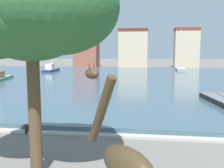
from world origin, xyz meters
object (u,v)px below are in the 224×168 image
giraffe_statue (124,167)px  sailboat_grey (180,70)px  shade_tree (25,14)px  sailboat_navy (52,70)px  mooring_bollard (27,129)px

giraffe_statue → sailboat_grey: sailboat_grey is taller
sailboat_grey → shade_tree: sailboat_grey is taller
sailboat_navy → sailboat_grey: bearing=14.0°
giraffe_statue → sailboat_navy: sailboat_navy is taller
sailboat_navy → mooring_bollard: bearing=-70.8°
sailboat_grey → shade_tree: 50.00m
shade_tree → mooring_bollard: bearing=117.8°
giraffe_statue → sailboat_grey: 52.41m
giraffe_statue → sailboat_navy: bearing=112.7°
sailboat_navy → mooring_bollard: sailboat_navy is taller
giraffe_statue → sailboat_grey: (7.08, 51.91, -1.63)m
sailboat_navy → mooring_bollard: (13.05, -37.56, -0.38)m
sailboat_grey → mooring_bollard: 45.93m
sailboat_grey → shade_tree: size_ratio=1.23×
giraffe_statue → shade_tree: shade_tree is taller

